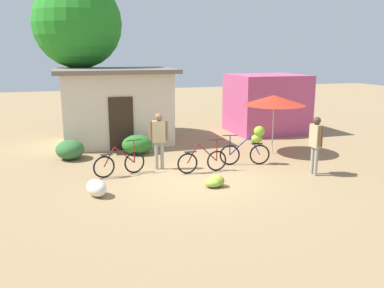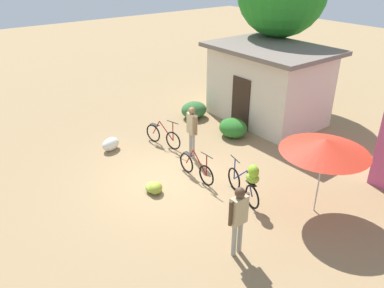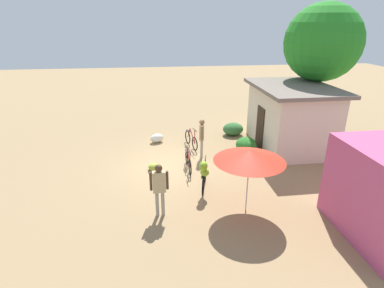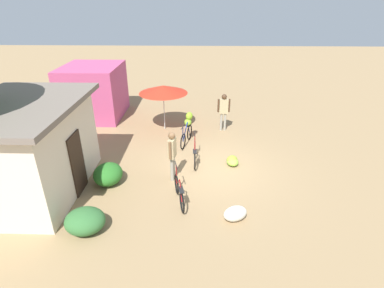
{
  "view_description": "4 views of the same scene",
  "coord_description": "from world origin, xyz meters",
  "px_view_note": "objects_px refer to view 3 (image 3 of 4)",
  "views": [
    {
      "loc": [
        -3.51,
        -10.73,
        3.61
      ],
      "look_at": [
        0.3,
        1.3,
        0.76
      ],
      "focal_mm": 38.23,
      "sensor_mm": 36.0,
      "label": 1
    },
    {
      "loc": [
        8.21,
        -5.44,
        6.16
      ],
      "look_at": [
        -0.11,
        0.93,
        0.87
      ],
      "focal_mm": 35.61,
      "sensor_mm": 36.0,
      "label": 2
    },
    {
      "loc": [
        11.94,
        -0.69,
        5.77
      ],
      "look_at": [
        -0.06,
        0.89,
        0.93
      ],
      "focal_mm": 29.13,
      "sensor_mm": 36.0,
      "label": 3
    },
    {
      "loc": [
        -9.67,
        0.51,
        5.77
      ],
      "look_at": [
        0.49,
        0.79,
        0.75
      ],
      "focal_mm": 28.32,
      "sensor_mm": 36.0,
      "label": 4
    }
  ],
  "objects_px": {
    "building_low": "(291,117)",
    "bicycle_near_pile": "(188,162)",
    "person_vendor": "(202,134)",
    "tree_behind_building": "(323,43)",
    "person_bystander": "(159,185)",
    "market_umbrella": "(250,156)",
    "bicycle_leftmost": "(191,140)",
    "bicycle_center_loaded": "(204,173)",
    "banana_pile_on_ground": "(154,167)",
    "produce_sack": "(157,138)"
  },
  "relations": [
    {
      "from": "produce_sack",
      "to": "person_vendor",
      "type": "distance_m",
      "value": 2.99
    },
    {
      "from": "building_low",
      "to": "bicycle_near_pile",
      "type": "distance_m",
      "value": 5.61
    },
    {
      "from": "bicycle_center_loaded",
      "to": "banana_pile_on_ground",
      "type": "relative_size",
      "value": 2.43
    },
    {
      "from": "bicycle_near_pile",
      "to": "person_bystander",
      "type": "height_order",
      "value": "person_bystander"
    },
    {
      "from": "banana_pile_on_ground",
      "to": "bicycle_leftmost",
      "type": "bearing_deg",
      "value": 141.64
    },
    {
      "from": "bicycle_center_loaded",
      "to": "banana_pile_on_ground",
      "type": "bearing_deg",
      "value": -137.98
    },
    {
      "from": "building_low",
      "to": "bicycle_center_loaded",
      "type": "height_order",
      "value": "building_low"
    },
    {
      "from": "building_low",
      "to": "tree_behind_building",
      "type": "xyz_separation_m",
      "value": [
        -1.23,
        1.75,
        3.23
      ]
    },
    {
      "from": "bicycle_near_pile",
      "to": "bicycle_center_loaded",
      "type": "distance_m",
      "value": 1.9
    },
    {
      "from": "building_low",
      "to": "bicycle_leftmost",
      "type": "distance_m",
      "value": 4.87
    },
    {
      "from": "person_bystander",
      "to": "person_vendor",
      "type": "bearing_deg",
      "value": 154.88
    },
    {
      "from": "banana_pile_on_ground",
      "to": "produce_sack",
      "type": "distance_m",
      "value": 3.16
    },
    {
      "from": "bicycle_center_loaded",
      "to": "banana_pile_on_ground",
      "type": "distance_m",
      "value": 2.69
    },
    {
      "from": "tree_behind_building",
      "to": "bicycle_near_pile",
      "type": "distance_m",
      "value": 8.75
    },
    {
      "from": "bicycle_leftmost",
      "to": "tree_behind_building",
      "type": "bearing_deg",
      "value": 96.19
    },
    {
      "from": "building_low",
      "to": "person_bystander",
      "type": "distance_m",
      "value": 8.16
    },
    {
      "from": "bicycle_leftmost",
      "to": "banana_pile_on_ground",
      "type": "xyz_separation_m",
      "value": [
        2.34,
        -1.85,
        -0.21
      ]
    },
    {
      "from": "bicycle_leftmost",
      "to": "person_vendor",
      "type": "xyz_separation_m",
      "value": [
        1.28,
        0.3,
        0.73
      ]
    },
    {
      "from": "bicycle_near_pile",
      "to": "person_vendor",
      "type": "bearing_deg",
      "value": 147.85
    },
    {
      "from": "bicycle_near_pile",
      "to": "produce_sack",
      "type": "height_order",
      "value": "bicycle_near_pile"
    },
    {
      "from": "building_low",
      "to": "bicycle_near_pile",
      "type": "relative_size",
      "value": 2.92
    },
    {
      "from": "bicycle_leftmost",
      "to": "person_vendor",
      "type": "distance_m",
      "value": 1.51
    },
    {
      "from": "bicycle_leftmost",
      "to": "produce_sack",
      "type": "height_order",
      "value": "bicycle_leftmost"
    },
    {
      "from": "building_low",
      "to": "produce_sack",
      "type": "xyz_separation_m",
      "value": [
        -1.34,
        -6.34,
        -1.29
      ]
    },
    {
      "from": "tree_behind_building",
      "to": "banana_pile_on_ground",
      "type": "xyz_separation_m",
      "value": [
        3.04,
        -8.3,
        -4.59
      ]
    },
    {
      "from": "tree_behind_building",
      "to": "person_bystander",
      "type": "relative_size",
      "value": 3.73
    },
    {
      "from": "bicycle_near_pile",
      "to": "building_low",
      "type": "bearing_deg",
      "value": 110.62
    },
    {
      "from": "bicycle_leftmost",
      "to": "person_vendor",
      "type": "relative_size",
      "value": 0.9
    },
    {
      "from": "market_umbrella",
      "to": "bicycle_center_loaded",
      "type": "xyz_separation_m",
      "value": [
        -1.36,
        -1.15,
        -1.22
      ]
    },
    {
      "from": "bicycle_near_pile",
      "to": "tree_behind_building",
      "type": "bearing_deg",
      "value": 114.64
    },
    {
      "from": "market_umbrella",
      "to": "person_bystander",
      "type": "height_order",
      "value": "market_umbrella"
    },
    {
      "from": "bicycle_near_pile",
      "to": "bicycle_center_loaded",
      "type": "bearing_deg",
      "value": 10.6
    },
    {
      "from": "bicycle_near_pile",
      "to": "person_vendor",
      "type": "height_order",
      "value": "person_vendor"
    },
    {
      "from": "tree_behind_building",
      "to": "person_bystander",
      "type": "xyz_separation_m",
      "value": [
        6.26,
        -8.15,
        -3.64
      ]
    },
    {
      "from": "market_umbrella",
      "to": "building_low",
      "type": "bearing_deg",
      "value": 144.59
    },
    {
      "from": "produce_sack",
      "to": "tree_behind_building",
      "type": "bearing_deg",
      "value": 89.18
    },
    {
      "from": "bicycle_leftmost",
      "to": "person_vendor",
      "type": "height_order",
      "value": "person_vendor"
    },
    {
      "from": "market_umbrella",
      "to": "person_bystander",
      "type": "distance_m",
      "value": 2.89
    },
    {
      "from": "bicycle_near_pile",
      "to": "person_vendor",
      "type": "distance_m",
      "value": 1.57
    },
    {
      "from": "person_vendor",
      "to": "market_umbrella",
      "type": "bearing_deg",
      "value": 9.79
    },
    {
      "from": "bicycle_near_pile",
      "to": "person_bystander",
      "type": "xyz_separation_m",
      "value": [
        3.1,
        -1.27,
        0.74
      ]
    },
    {
      "from": "market_umbrella",
      "to": "produce_sack",
      "type": "bearing_deg",
      "value": -157.37
    },
    {
      "from": "building_low",
      "to": "market_umbrella",
      "type": "bearing_deg",
      "value": -35.41
    },
    {
      "from": "building_low",
      "to": "bicycle_center_loaded",
      "type": "xyz_separation_m",
      "value": [
        3.77,
        -4.79,
        -0.78
      ]
    },
    {
      "from": "banana_pile_on_ground",
      "to": "produce_sack",
      "type": "xyz_separation_m",
      "value": [
        -3.16,
        0.21,
        0.07
      ]
    },
    {
      "from": "building_low",
      "to": "bicycle_leftmost",
      "type": "bearing_deg",
      "value": -96.38
    },
    {
      "from": "market_umbrella",
      "to": "produce_sack",
      "type": "xyz_separation_m",
      "value": [
        -6.47,
        -2.7,
        -1.72
      ]
    },
    {
      "from": "building_low",
      "to": "person_vendor",
      "type": "relative_size",
      "value": 2.62
    },
    {
      "from": "produce_sack",
      "to": "bicycle_leftmost",
      "type": "bearing_deg",
      "value": 63.53
    },
    {
      "from": "market_umbrella",
      "to": "person_vendor",
      "type": "bearing_deg",
      "value": -170.21
    }
  ]
}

